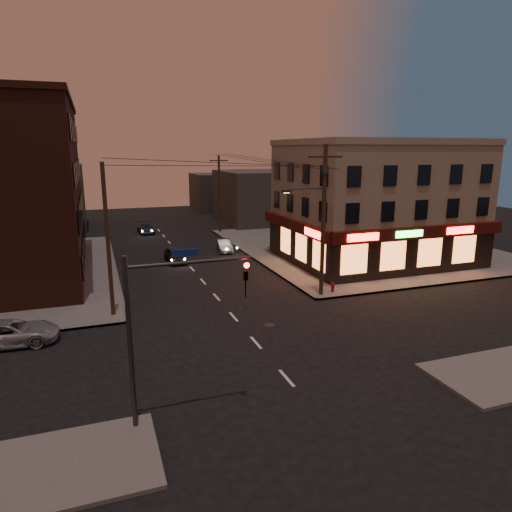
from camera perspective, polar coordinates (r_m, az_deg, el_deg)
name	(u,v)px	position (r m, az deg, el deg)	size (l,w,h in m)	color
ground	(256,343)	(24.14, 0.00, -10.80)	(120.00, 120.00, 0.00)	black
sidewalk_ne	(358,246)	(48.19, 12.65, 1.19)	(24.00, 28.00, 0.15)	#514F4C
pizza_building	(375,202)	(41.65, 14.67, 6.60)	(15.85, 12.85, 10.50)	gray
bg_building_ne_a	(259,197)	(62.87, 0.36, 7.41)	(10.00, 12.00, 7.00)	#3F3D3A
bg_building_nw	(46,197)	(63.28, -24.81, 6.70)	(9.00, 10.00, 8.00)	#3F3D3A
bg_building_ne_b	(218,192)	(75.62, -4.75, 7.96)	(8.00, 8.00, 6.00)	#3F3D3A
utility_pole_main	(322,213)	(30.35, 8.26, 5.37)	(4.20, 0.44, 10.00)	#382619
utility_pole_far	(219,194)	(54.89, -4.60, 7.74)	(0.26, 0.26, 9.00)	#382619
utility_pole_west	(108,241)	(27.76, -18.04, 1.81)	(0.24, 0.24, 9.00)	#382619
traffic_signal	(159,317)	(16.29, -11.99, -7.42)	(4.49, 0.32, 6.47)	#333538
suv_cross	(10,333)	(26.79, -28.42, -8.47)	(2.17, 4.70, 1.31)	#96999F
sedan_near	(175,255)	(41.22, -10.07, 0.14)	(1.55, 3.86, 1.31)	black
sedan_mid	(224,245)	(45.01, -4.00, 1.32)	(1.26, 3.60, 1.19)	#64615E
sedan_far	(146,229)	(56.12, -13.62, 3.35)	(1.67, 4.11, 1.19)	#171F2E
fire_hydrant	(333,287)	(32.16, 9.55, -3.81)	(0.31, 0.31, 0.67)	maroon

